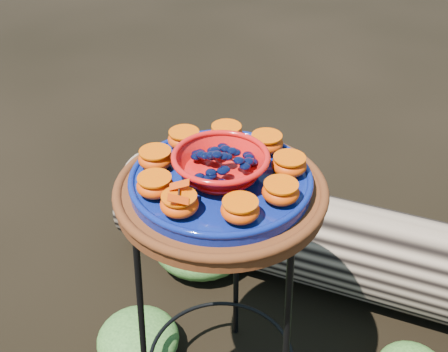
% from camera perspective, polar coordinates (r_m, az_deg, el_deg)
% --- Properties ---
extents(plant_stand, '(0.44, 0.44, 0.70)m').
position_cam_1_polar(plant_stand, '(1.49, -0.28, -13.26)').
color(plant_stand, black).
rests_on(plant_stand, ground).
extents(terracotta_saucer, '(0.46, 0.46, 0.04)m').
position_cam_1_polar(terracotta_saucer, '(1.24, -0.33, -1.78)').
color(terracotta_saucer, '#442111').
rests_on(terracotta_saucer, plant_stand).
extents(cobalt_plate, '(0.40, 0.40, 0.03)m').
position_cam_1_polar(cobalt_plate, '(1.22, -0.34, -0.58)').
color(cobalt_plate, '#071247').
rests_on(cobalt_plate, terracotta_saucer).
extents(red_bowl, '(0.20, 0.20, 0.05)m').
position_cam_1_polar(red_bowl, '(1.20, -0.34, 1.01)').
color(red_bowl, red).
rests_on(red_bowl, cobalt_plate).
extents(glass_gems, '(0.15, 0.15, 0.03)m').
position_cam_1_polar(glass_gems, '(1.17, -0.35, 2.66)').
color(glass_gems, black).
rests_on(glass_gems, red_bowl).
extents(orange_half_0, '(0.08, 0.08, 0.04)m').
position_cam_1_polar(orange_half_0, '(1.10, -4.55, -2.87)').
color(orange_half_0, '#C52000').
rests_on(orange_half_0, cobalt_plate).
extents(orange_half_1, '(0.08, 0.08, 0.04)m').
position_cam_1_polar(orange_half_1, '(1.09, 1.65, -3.48)').
color(orange_half_1, '#C52000').
rests_on(orange_half_1, cobalt_plate).
extents(orange_half_2, '(0.08, 0.08, 0.04)m').
position_cam_1_polar(orange_half_2, '(1.14, 5.78, -1.64)').
color(orange_half_2, '#C52000').
rests_on(orange_half_2, cobalt_plate).
extents(orange_half_3, '(0.08, 0.08, 0.04)m').
position_cam_1_polar(orange_half_3, '(1.22, 6.62, 1.09)').
color(orange_half_3, '#C52000').
rests_on(orange_half_3, cobalt_plate).
extents(orange_half_4, '(0.08, 0.08, 0.04)m').
position_cam_1_polar(orange_half_4, '(1.29, 4.34, 3.36)').
color(orange_half_4, '#C52000').
rests_on(orange_half_4, cobalt_plate).
extents(orange_half_5, '(0.08, 0.08, 0.04)m').
position_cam_1_polar(orange_half_5, '(1.33, 0.25, 4.33)').
color(orange_half_5, '#C52000').
rests_on(orange_half_5, cobalt_plate).
extents(orange_half_6, '(0.08, 0.08, 0.04)m').
position_cam_1_polar(orange_half_6, '(1.31, -4.06, 3.74)').
color(orange_half_6, '#C52000').
rests_on(orange_half_6, cobalt_plate).
extents(orange_half_7, '(0.08, 0.08, 0.04)m').
position_cam_1_polar(orange_half_7, '(1.24, -6.96, 1.74)').
color(orange_half_7, '#C52000').
rests_on(orange_half_7, cobalt_plate).
extents(orange_half_8, '(0.08, 0.08, 0.04)m').
position_cam_1_polar(orange_half_8, '(1.16, -7.02, -0.98)').
color(orange_half_8, '#C52000').
rests_on(orange_half_8, cobalt_plate).
extents(butterfly, '(0.10, 0.07, 0.02)m').
position_cam_1_polar(butterfly, '(1.09, -4.62, -1.67)').
color(butterfly, '#C83203').
rests_on(butterfly, orange_half_0).
extents(driftwood_log, '(1.77, 0.76, 0.32)m').
position_cam_1_polar(driftwood_log, '(1.98, 13.14, -7.29)').
color(driftwood_log, black).
rests_on(driftwood_log, ground).
extents(foliage_left, '(0.25, 0.25, 0.13)m').
position_cam_1_polar(foliage_left, '(1.81, -8.73, -15.96)').
color(foliage_left, '#234318').
rests_on(foliage_left, ground).
extents(foliage_back, '(0.35, 0.35, 0.18)m').
position_cam_1_polar(foliage_back, '(2.07, -2.28, -6.66)').
color(foliage_back, '#234318').
rests_on(foliage_back, ground).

